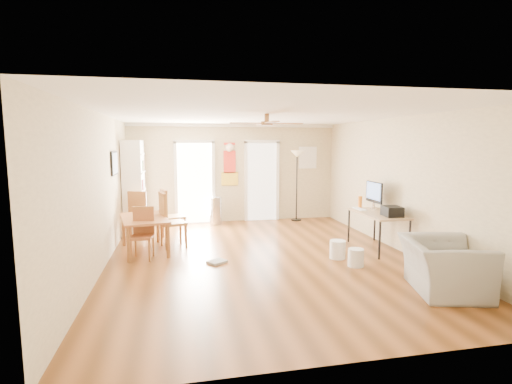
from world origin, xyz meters
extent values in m
plane|color=brown|center=(0.00, 0.00, 0.00)|extent=(7.00, 7.00, 0.00)
cube|color=red|center=(-0.13, 3.48, 1.55)|extent=(0.46, 0.03, 1.10)
cube|color=white|center=(2.05, 3.47, 1.70)|extent=(0.50, 0.04, 0.60)
cube|color=black|center=(-2.73, 1.40, 1.70)|extent=(0.04, 0.66, 0.48)
cylinder|color=#BDBDC0|center=(-0.55, 3.17, 0.36)|extent=(0.39, 0.39, 0.71)
cube|color=white|center=(2.20, 0.60, 0.74)|extent=(0.15, 0.44, 0.02)
cube|color=black|center=(2.45, -0.22, 0.82)|extent=(0.35, 0.40, 0.19)
cylinder|color=orange|center=(2.30, 0.78, 0.85)|extent=(0.09, 0.09, 0.25)
cylinder|color=silver|center=(1.46, -0.79, 0.15)|extent=(0.32, 0.32, 0.31)
cylinder|color=white|center=(1.34, -0.29, 0.17)|extent=(0.29, 0.29, 0.33)
cube|color=gray|center=(-0.85, -0.13, 0.02)|extent=(0.39, 0.37, 0.04)
imported|color=gray|center=(2.15, -2.09, 0.37)|extent=(1.26, 1.36, 0.74)
camera|label=1|loc=(-1.50, -6.71, 2.10)|focal=27.06mm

